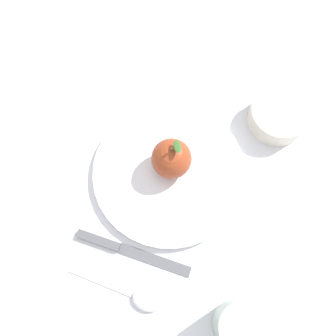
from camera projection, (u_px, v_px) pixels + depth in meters
The scene contains 7 objects.
ground_plane at pixel (162, 177), 0.67m from camera, with size 2.40×2.40×0.00m, color silver.
dinner_plate at pixel (168, 170), 0.67m from camera, with size 0.27×0.27×0.01m.
apple at pixel (171, 158), 0.63m from camera, with size 0.07×0.07×0.08m.
side_bowl at pixel (280, 117), 0.68m from camera, with size 0.11×0.11×0.04m.
cup at pixel (240, 326), 0.55m from camera, with size 0.07×0.07×0.08m.
knife at pixel (123, 249), 0.63m from camera, with size 0.15×0.16×0.01m.
spoon at pixel (137, 296), 0.61m from camera, with size 0.12×0.14×0.01m.
Camera 1 is at (-0.08, -0.18, 0.65)m, focal length 40.49 mm.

